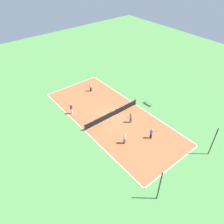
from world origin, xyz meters
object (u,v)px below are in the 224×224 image
(tennis_net, at_px, (112,114))
(fence_post_back_left, at_px, (213,142))
(player_far_white, at_px, (91,86))
(fence_post_back_right, at_px, (159,186))
(player_near_white, at_px, (125,138))
(tennis_ball_right_alley, at_px, (118,100))
(player_near_blue, at_px, (151,133))
(tennis_ball_far_baseline, at_px, (134,113))
(player_coach_red, at_px, (71,108))
(player_baseline_gray, at_px, (131,117))
(bench, at_px, (148,103))
(tennis_ball_midcourt, at_px, (166,161))

(tennis_net, bearing_deg, fence_post_back_left, 109.78)
(player_far_white, relative_size, fence_post_back_right, 0.39)
(player_near_white, distance_m, fence_post_back_left, 10.38)
(fence_post_back_left, height_order, fence_post_back_right, same)
(tennis_ball_right_alley, bearing_deg, tennis_net, 38.45)
(fence_post_back_left, bearing_deg, fence_post_back_right, 0.00)
(player_near_blue, distance_m, tennis_ball_far_baseline, 5.59)
(player_far_white, distance_m, fence_post_back_left, 20.92)
(player_far_white, bearing_deg, fence_post_back_right, 53.78)
(player_coach_red, xyz_separation_m, player_near_blue, (-5.40, 10.98, -0.15))
(player_coach_red, xyz_separation_m, tennis_ball_far_baseline, (-7.29, 5.80, -1.03))
(player_far_white, bearing_deg, player_near_blue, 68.96)
(player_near_blue, xyz_separation_m, player_baseline_gray, (-0.09, -3.99, 0.09))
(bench, xyz_separation_m, player_baseline_gray, (5.13, 1.41, 0.64))
(bench, height_order, player_near_blue, player_near_blue)
(player_near_blue, bearing_deg, player_coach_red, 158.11)
(player_baseline_gray, height_order, fence_post_back_right, fence_post_back_right)
(player_near_blue, height_order, fence_post_back_right, fence_post_back_right)
(player_near_blue, bearing_deg, tennis_ball_midcourt, -69.05)
(bench, relative_size, player_far_white, 0.94)
(tennis_net, height_order, player_coach_red, player_coach_red)
(tennis_net, height_order, player_baseline_gray, player_baseline_gray)
(tennis_ball_far_baseline, xyz_separation_m, tennis_ball_right_alley, (-0.45, -4.25, 0.00))
(tennis_ball_midcourt, bearing_deg, player_near_blue, -110.98)
(player_near_white, xyz_separation_m, tennis_ball_midcourt, (-1.87, 5.23, -0.95))
(player_near_blue, relative_size, fence_post_back_right, 0.38)
(bench, distance_m, tennis_ball_far_baseline, 3.35)
(player_baseline_gray, height_order, player_near_white, player_baseline_gray)
(bench, distance_m, tennis_ball_right_alley, 4.97)
(bench, bearing_deg, tennis_ball_midcourt, -36.02)
(player_near_white, xyz_separation_m, fence_post_back_right, (2.50, 7.77, 1.09))
(tennis_ball_midcourt, bearing_deg, player_far_white, -95.75)
(player_coach_red, bearing_deg, fence_post_back_left, -176.97)
(bench, bearing_deg, player_baseline_gray, -74.62)
(tennis_net, relative_size, fence_post_back_right, 2.29)
(fence_post_back_left, bearing_deg, tennis_ball_midcourt, -27.19)
(player_coach_red, distance_m, player_baseline_gray, 8.89)
(tennis_net, xyz_separation_m, player_coach_red, (4.23, -4.33, 0.51))
(player_far_white, distance_m, tennis_ball_far_baseline, 9.35)
(tennis_net, distance_m, bench, 6.51)
(bench, bearing_deg, tennis_net, -101.08)
(tennis_net, xyz_separation_m, tennis_ball_far_baseline, (-3.06, 1.47, -0.52))
(player_coach_red, distance_m, tennis_ball_far_baseline, 9.38)
(player_near_blue, distance_m, fence_post_back_right, 8.65)
(fence_post_back_right, bearing_deg, bench, -133.35)
(player_near_white, bearing_deg, fence_post_back_left, 117.75)
(player_coach_red, height_order, tennis_ball_midcourt, player_coach_red)
(player_far_white, bearing_deg, player_near_white, 54.48)
(player_near_white, xyz_separation_m, fence_post_back_left, (-6.81, 7.77, 1.09))
(player_coach_red, relative_size, player_near_white, 1.07)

